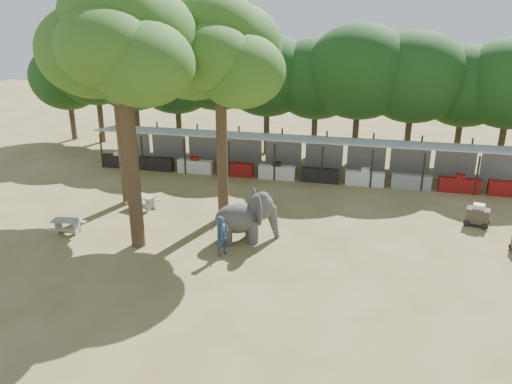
% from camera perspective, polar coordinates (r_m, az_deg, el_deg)
% --- Properties ---
extents(ground, '(100.00, 100.00, 0.00)m').
position_cam_1_polar(ground, '(20.81, -0.37, -10.13)').
color(ground, brown).
rests_on(ground, ground).
extents(vendor_stalls, '(28.00, 2.99, 2.80)m').
position_cam_1_polar(vendor_stalls, '(32.91, 5.12, 3.80)').
color(vendor_stalls, '#999CA0').
rests_on(vendor_stalls, ground).
extents(yard_tree_left, '(7.10, 6.90, 11.02)m').
position_cam_1_polar(yard_tree_left, '(28.05, -15.95, 14.85)').
color(yard_tree_left, '#332316').
rests_on(yard_tree_left, ground).
extents(yard_tree_center, '(7.10, 6.90, 12.04)m').
position_cam_1_polar(yard_tree_center, '(22.17, -15.34, 16.21)').
color(yard_tree_center, '#332316').
rests_on(yard_tree_center, ground).
extents(yard_tree_back, '(7.10, 6.90, 11.36)m').
position_cam_1_polar(yard_tree_back, '(24.78, -4.37, 15.68)').
color(yard_tree_back, '#332316').
rests_on(yard_tree_back, ground).
extents(backdrop_trees, '(46.46, 5.95, 8.33)m').
position_cam_1_polar(backdrop_trees, '(37.01, 6.47, 12.48)').
color(backdrop_trees, '#332316').
rests_on(backdrop_trees, ground).
extents(elephant, '(3.25, 2.55, 2.43)m').
position_cam_1_polar(elephant, '(23.67, -1.10, -2.87)').
color(elephant, '#3B3939').
rests_on(elephant, ground).
extents(handler, '(0.74, 0.81, 1.88)m').
position_cam_1_polar(handler, '(22.44, -3.92, -5.05)').
color(handler, '#26384C').
rests_on(handler, ground).
extents(picnic_table_near, '(1.56, 1.43, 0.71)m').
position_cam_1_polar(picnic_table_near, '(26.42, -20.75, -3.48)').
color(picnic_table_near, gray).
rests_on(picnic_table_near, ground).
extents(picnic_table_far, '(1.81, 1.71, 0.76)m').
position_cam_1_polar(picnic_table_far, '(28.40, -12.83, -0.88)').
color(picnic_table_far, gray).
rests_on(picnic_table_far, ground).
extents(cart_back, '(1.36, 1.07, 1.17)m').
position_cam_1_polar(cart_back, '(27.89, 24.00, -2.43)').
color(cart_back, '#332C23').
rests_on(cart_back, ground).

